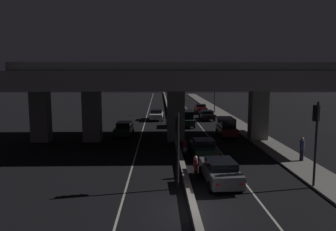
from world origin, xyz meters
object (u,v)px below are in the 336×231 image
object	(u,v)px
pedestrian_on_sidewalk	(302,149)
car_dark_green_lead_oncoming	(124,129)
traffic_light_left_of_median	(178,137)
car_dark_green_second	(204,147)
motorcycle_white_filtering_mid	(185,149)
traffic_light_right_of_median	(316,129)
car_grey_lead	(220,171)
car_dark_green_fourth	(187,118)
motorcycle_blue_filtering_far	(183,132)
motorcycle_red_filtering_near	(196,168)
car_black_fifth	(207,115)
car_dark_red_third	(226,127)
car_dark_red_sixth	(201,109)
street_lamp	(212,86)
car_white_second_oncoming	(157,115)

from	to	relation	value
pedestrian_on_sidewalk	car_dark_green_lead_oncoming	bearing A→B (deg)	143.03
traffic_light_left_of_median	pedestrian_on_sidewalk	bearing A→B (deg)	29.22
car_dark_green_second	motorcycle_white_filtering_mid	xyz separation A→B (m)	(-1.50, 0.24, -0.15)
traffic_light_right_of_median	car_grey_lead	bearing A→B (deg)	172.16
car_dark_green_second	pedestrian_on_sidewalk	world-z (taller)	pedestrian_on_sidewalk
car_dark_green_fourth	motorcycle_blue_filtering_far	bearing A→B (deg)	173.67
car_grey_lead	motorcycle_red_filtering_near	xyz separation A→B (m)	(-1.36, 1.32, -0.21)
car_black_fifth	pedestrian_on_sidewalk	distance (m)	23.57
car_dark_red_third	motorcycle_white_filtering_mid	bearing A→B (deg)	148.50
motorcycle_white_filtering_mid	traffic_light_right_of_median	bearing A→B (deg)	-138.34
car_dark_red_third	car_dark_red_sixth	world-z (taller)	car_dark_red_third
car_dark_green_lead_oncoming	motorcycle_blue_filtering_far	size ratio (longest dim) A/B	2.33
car_black_fifth	traffic_light_right_of_median	bearing A→B (deg)	-176.00
motorcycle_white_filtering_mid	motorcycle_red_filtering_near	bearing A→B (deg)	-178.25
motorcycle_blue_filtering_far	traffic_light_left_of_median	bearing A→B (deg)	176.97
car_dark_green_lead_oncoming	motorcycle_red_filtering_near	bearing A→B (deg)	24.61
traffic_light_right_of_median	pedestrian_on_sidewalk	size ratio (longest dim) A/B	2.82
car_dark_green_second	car_dark_red_third	distance (m)	9.22
motorcycle_white_filtering_mid	pedestrian_on_sidewalk	distance (m)	9.07
car_dark_red_sixth	motorcycle_red_filtering_near	size ratio (longest dim) A/B	2.20
car_dark_red_sixth	motorcycle_white_filtering_mid	xyz separation A→B (m)	(-4.97, -28.98, -0.19)
car_dark_green_second	car_dark_red_sixth	bearing A→B (deg)	-7.95
traffic_light_left_of_median	street_lamp	xyz separation A→B (m)	(7.89, 36.33, 1.61)
car_dark_red_sixth	car_white_second_oncoming	xyz separation A→B (m)	(-7.48, -7.84, -0.02)
car_dark_green_second	car_black_fifth	distance (m)	21.50
pedestrian_on_sidewalk	car_grey_lead	bearing A→B (deg)	-146.50
car_dark_green_second	car_white_second_oncoming	distance (m)	21.76
car_dark_green_fourth	car_dark_red_sixth	size ratio (longest dim) A/B	1.06
motorcycle_red_filtering_near	pedestrian_on_sidewalk	size ratio (longest dim) A/B	1.06
car_dark_red_third	motorcycle_blue_filtering_far	world-z (taller)	car_dark_red_third
car_grey_lead	car_dark_red_third	distance (m)	15.62
car_black_fifth	motorcycle_blue_filtering_far	xyz separation A→B (m)	(-4.45, -13.63, -0.15)
car_black_fifth	pedestrian_on_sidewalk	bearing A→B (deg)	-170.80
car_dark_green_second	motorcycle_white_filtering_mid	world-z (taller)	car_dark_green_second
car_dark_green_lead_oncoming	car_dark_green_fourth	bearing A→B (deg)	131.65
car_grey_lead	car_black_fifth	xyz separation A→B (m)	(3.25, 27.99, -0.06)
car_dark_green_fourth	car_dark_red_sixth	bearing A→B (deg)	-12.99
car_grey_lead	car_dark_green_fourth	size ratio (longest dim) A/B	1.05
car_black_fifth	car_dark_green_lead_oncoming	bearing A→B (deg)	137.91
traffic_light_right_of_median	car_black_fifth	world-z (taller)	traffic_light_right_of_median
car_dark_red_sixth	pedestrian_on_sidewalk	world-z (taller)	pedestrian_on_sidewalk
car_dark_green_lead_oncoming	pedestrian_on_sidewalk	world-z (taller)	pedestrian_on_sidewalk
traffic_light_right_of_median	pedestrian_on_sidewalk	xyz separation A→B (m)	(1.72, 5.50, -2.46)
traffic_light_left_of_median	car_dark_red_sixth	world-z (taller)	traffic_light_left_of_median
car_dark_green_fourth	motorcycle_white_filtering_mid	xyz separation A→B (m)	(-1.43, -15.11, -0.45)
car_grey_lead	car_dark_red_third	bearing A→B (deg)	-15.45
traffic_light_right_of_median	car_white_second_oncoming	size ratio (longest dim) A/B	1.13
traffic_light_left_of_median	car_grey_lead	world-z (taller)	traffic_light_left_of_median
car_grey_lead	car_black_fifth	size ratio (longest dim) A/B	1.00
car_dark_red_third	car_white_second_oncoming	world-z (taller)	car_dark_red_third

